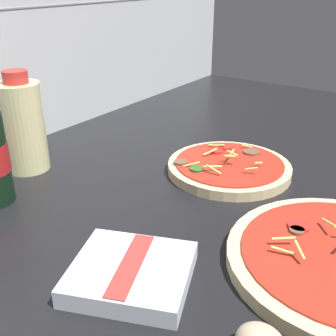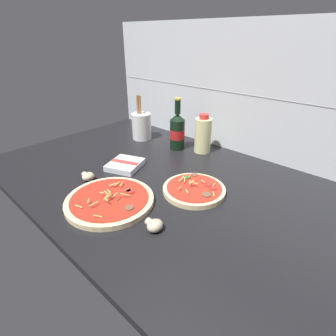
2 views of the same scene
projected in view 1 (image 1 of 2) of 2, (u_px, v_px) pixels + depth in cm
name	position (u px, v px, depth cm)	size (l,w,h in cm)	color
counter_slab	(211.00, 201.00, 71.25)	(160.00, 90.00, 2.50)	black
tile_backsplash	(15.00, 8.00, 82.61)	(160.00, 1.13, 60.00)	silver
pizza_far	(229.00, 167.00, 78.01)	(22.68, 22.68, 4.66)	beige
oil_bottle	(23.00, 126.00, 76.50)	(7.90, 7.90, 18.59)	beige
dish_towel	(131.00, 273.00, 50.29)	(17.09, 17.71, 2.56)	silver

